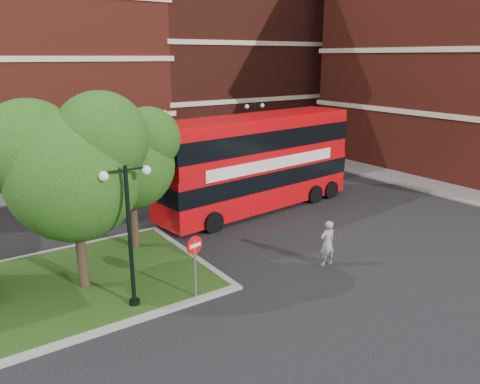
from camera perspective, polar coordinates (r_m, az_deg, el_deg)
ground at (r=19.12m, az=3.17°, el=-9.46°), size 120.00×120.00×0.00m
pavement_far at (r=32.95m, az=-14.59°, el=1.25°), size 44.00×3.00×0.12m
pavement_side at (r=32.33m, az=24.71°, el=-0.02°), size 3.00×28.00×0.12m
terrace_far_right at (r=44.92m, az=-1.33°, el=15.88°), size 18.00×12.00×16.00m
traffic_island at (r=18.70m, az=-23.29°, el=-11.27°), size 12.60×7.60×0.15m
tree_island_west at (r=17.02m, az=-20.15°, el=3.40°), size 5.40×4.71×7.21m
tree_island_east at (r=20.34m, az=-13.61°, el=4.32°), size 4.46×3.90×6.29m
lamp_island at (r=15.68m, az=-13.32°, el=-4.58°), size 1.72×0.36×5.00m
lamp_far_left at (r=31.27m, az=-10.22°, el=5.93°), size 1.72×0.36×5.00m
lamp_far_right at (r=35.26m, az=1.77°, el=7.33°), size 1.72×0.36×5.00m
bus at (r=25.67m, az=2.09°, el=4.38°), size 12.23×3.93×4.59m
woman at (r=19.47m, az=10.60°, el=-6.15°), size 0.74×0.52×1.92m
car_silver at (r=30.85m, az=-14.01°, el=1.51°), size 4.24×2.11×1.39m
car_white at (r=32.87m, az=-5.82°, el=2.66°), size 3.81×1.60×1.22m
no_entry_sign at (r=16.28m, az=-5.54°, el=-7.63°), size 0.66×0.20×2.41m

